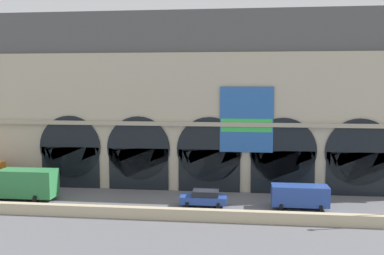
% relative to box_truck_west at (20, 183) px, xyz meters
% --- Properties ---
extents(ground_plane, '(200.00, 200.00, 0.00)m').
position_rel_box_truck_west_xyz_m(ground_plane, '(18.53, 0.57, -1.70)').
color(ground_plane, slate).
extents(quay_parapet_wall, '(90.00, 0.70, 0.99)m').
position_rel_box_truck_west_xyz_m(quay_parapet_wall, '(18.53, -4.26, -1.20)').
color(quay_parapet_wall, '#BCAD8C').
rests_on(quay_parapet_wall, ground).
extents(station_building, '(48.01, 4.45, 19.39)m').
position_rel_box_truck_west_xyz_m(station_building, '(18.57, 7.60, 7.60)').
color(station_building, '#B2A891').
rests_on(station_building, ground).
extents(box_truck_west, '(7.50, 2.91, 3.12)m').
position_rel_box_truck_west_xyz_m(box_truck_west, '(0.00, 0.00, 0.00)').
color(box_truck_west, white).
rests_on(box_truck_west, ground).
extents(car_center, '(4.40, 2.22, 1.55)m').
position_rel_box_truck_west_xyz_m(car_center, '(18.47, 0.02, -0.90)').
color(car_center, '#28479E').
rests_on(car_center, ground).
extents(van_mideast, '(5.20, 2.48, 2.20)m').
position_rel_box_truck_west_xyz_m(van_mideast, '(27.39, 0.24, -0.45)').
color(van_mideast, '#28479E').
rests_on(van_mideast, ground).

